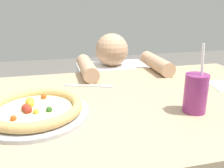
% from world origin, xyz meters
% --- Properties ---
extents(dining_table, '(1.30, 0.77, 0.75)m').
position_xyz_m(dining_table, '(0.00, 0.00, 0.63)').
color(dining_table, tan).
rests_on(dining_table, ground).
extents(pizza_near, '(0.33, 0.33, 0.04)m').
position_xyz_m(pizza_near, '(-0.30, -0.05, 0.77)').
color(pizza_near, '#B7B7BC').
rests_on(pizza_near, dining_table).
extents(drink_cup_colored, '(0.07, 0.07, 0.22)m').
position_xyz_m(drink_cup_colored, '(0.19, -0.14, 0.81)').
color(drink_cup_colored, '#8C2D72').
rests_on(drink_cup_colored, dining_table).
extents(fork, '(0.20, 0.08, 0.00)m').
position_xyz_m(fork, '(-0.10, 0.17, 0.75)').
color(fork, silver).
rests_on(fork, dining_table).
extents(diner_seated, '(0.42, 0.53, 0.91)m').
position_xyz_m(diner_seated, '(0.09, 0.56, 0.41)').
color(diner_seated, '#333847').
rests_on(diner_seated, ground).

